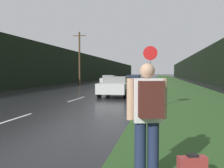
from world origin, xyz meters
name	(u,v)px	position (x,y,z in m)	size (l,w,h in m)	color
grass_verge	(171,83)	(7.20, 40.00, 0.01)	(6.00, 240.00, 0.02)	#2D5123
lane_stripe_b	(9,121)	(0.00, 5.27, 0.00)	(0.12, 3.00, 0.01)	silver
lane_stripe_c	(77,99)	(0.00, 12.27, 0.00)	(0.12, 3.00, 0.01)	silver
lane_stripe_d	(103,91)	(0.00, 19.27, 0.00)	(0.12, 3.00, 0.01)	silver
lane_stripe_e	(116,87)	(0.00, 26.27, 0.00)	(0.12, 3.00, 0.01)	silver
treeline_far_side	(91,68)	(-10.20, 50.00, 2.73)	(2.00, 140.00, 5.45)	black
treeline_near_side	(199,67)	(13.20, 50.00, 2.82)	(2.00, 140.00, 5.63)	black
utility_pole_far	(79,58)	(-5.70, 29.23, 3.78)	(1.80, 0.24, 7.30)	#4C3823
stop_sign	(150,71)	(4.76, 8.91, 1.76)	(0.65, 0.07, 2.91)	slate
hitchhiker_with_backpack	(148,114)	(5.01, 1.54, 1.05)	(0.61, 0.52, 1.83)	#1E2847
car_passing_near	(116,86)	(2.10, 14.73, 0.73)	(1.99, 4.44, 1.41)	#BCBCBC
car_passing_far	(133,81)	(2.10, 26.16, 0.71)	(1.84, 4.57, 1.42)	#2D3856
car_oncoming	(109,79)	(-2.10, 32.23, 0.70)	(1.96, 4.64, 1.34)	#BCBCBC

